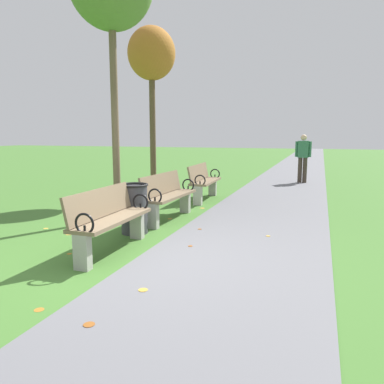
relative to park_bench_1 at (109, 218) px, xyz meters
name	(u,v)px	position (x,y,z in m)	size (l,w,h in m)	color
ground_plane	(139,257)	(0.50, -0.09, -0.49)	(80.00, 80.00, 0.00)	#42722D
paved_walkway	(302,163)	(1.74, 17.91, -0.48)	(2.47, 44.00, 0.02)	slate
park_bench_1	(109,218)	(0.00, 0.00, 0.00)	(0.49, 1.61, 0.90)	#7A664C
park_bench_2	(168,195)	(0.00, 2.13, 0.00)	(0.55, 1.62, 0.90)	#7A664C
park_bench_3	(204,181)	(0.00, 4.49, 0.00)	(0.54, 1.62, 0.90)	#7A664C
tree_2	(152,57)	(-1.34, 4.39, 3.08)	(1.19, 1.19, 4.30)	brown
pedestrian_walking	(303,156)	(2.20, 8.69, 0.44)	(0.53, 0.24, 1.62)	#3D3328
trash_bin	(134,208)	(-0.15, 1.03, -0.06)	(0.48, 0.48, 0.84)	#38383D
scattered_leaves	(154,218)	(-0.29, 2.12, -0.48)	(3.89, 9.51, 0.02)	gold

